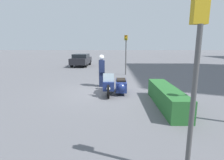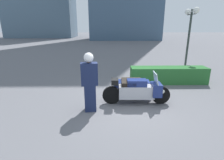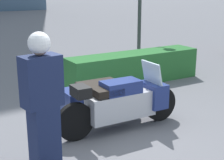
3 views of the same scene
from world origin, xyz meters
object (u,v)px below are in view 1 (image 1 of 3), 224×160
Objects in this scene: police_motorcycle at (115,85)px; officer_rider at (102,70)px; traffic_light_near at (195,66)px; parked_car_background at (81,60)px; hedge_bush_curbside at (166,97)px; traffic_light_far at (126,49)px.

officer_rider is (-1.62, -0.81, 0.54)m from police_motorcycle.
traffic_light_near is 0.77× the size of parked_car_background.
hedge_bush_curbside is 0.88× the size of parked_car_background.
traffic_light_near is 11.67m from traffic_light_far.
officer_rider is 0.58× the size of traffic_light_far.
traffic_light_far is (-5.91, 0.92, 1.69)m from police_motorcycle.
traffic_light_far is (-11.66, -0.39, 0.04)m from traffic_light_near.
police_motorcycle is 6.13m from traffic_light_near.
parked_car_background is (-10.42, -3.15, -0.24)m from officer_rider.
parked_car_background is (-17.79, -5.28, -1.36)m from traffic_light_near.
parked_car_background reaches higher than hedge_bush_curbside.
traffic_light_near is (3.87, -0.75, 1.73)m from hedge_bush_curbside.
traffic_light_near reaches higher than police_motorcycle.
traffic_light_near is 18.61m from parked_car_background.
hedge_bush_curbside is at bearing -153.75° from parked_car_background.
police_motorcycle is 0.73× the size of traffic_light_far.
traffic_light_far reaches higher than traffic_light_near.
officer_rider is at bearing -8.32° from traffic_light_far.
officer_rider reaches higher than police_motorcycle.
parked_car_background is (-12.04, -3.96, 0.30)m from police_motorcycle.
traffic_light_far reaches higher than officer_rider.
police_motorcycle is 1.89m from officer_rider.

